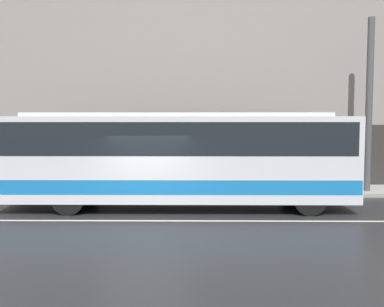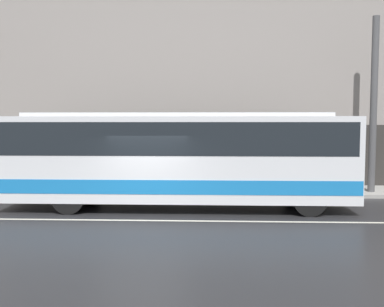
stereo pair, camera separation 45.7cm
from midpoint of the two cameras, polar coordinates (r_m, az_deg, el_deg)
The scene contains 6 objects.
ground_plane at distance 12.90m, azimuth -5.34°, elevation -8.89°, with size 60.00×60.00×0.00m, color #262628.
sidewalk at distance 18.03m, azimuth -3.08°, elevation -4.89°, with size 60.00×2.55×0.14m.
building_facade at distance 19.51m, azimuth -2.74°, elevation 14.05°, with size 60.00×0.35×12.94m.
lane_stripe at distance 12.90m, azimuth -5.34°, elevation -8.87°, with size 54.00×0.14×0.01m.
transit_bus at distance 14.42m, azimuth -1.01°, elevation -0.18°, with size 11.61×2.53×3.22m.
utility_pole_near at distance 18.51m, azimuth 23.71°, elevation 5.94°, with size 0.27×0.27×6.91m.
Camera 2 is at (1.94, -12.44, 2.92)m, focal length 40.00 mm.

